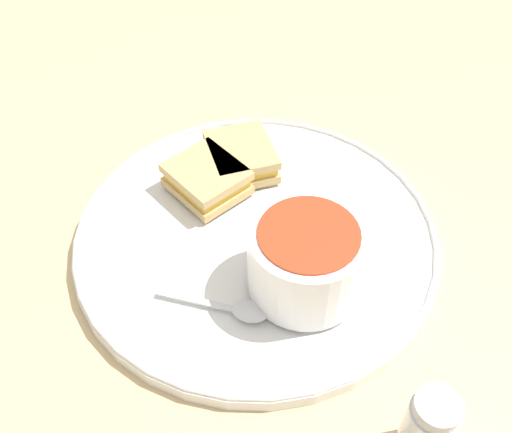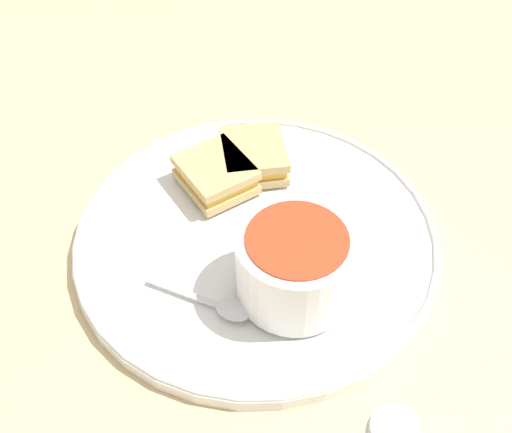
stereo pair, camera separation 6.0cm
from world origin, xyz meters
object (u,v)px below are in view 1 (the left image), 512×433
object	(u,v)px
sandwich_half_near	(241,157)
sandwich_half_far	(207,179)
spoon	(242,310)
salt_shaker	(427,429)
soup_bowl	(306,259)

from	to	relation	value
sandwich_half_near	sandwich_half_far	bearing A→B (deg)	-173.19
sandwich_half_near	sandwich_half_far	distance (m)	0.05
sandwich_half_far	sandwich_half_near	bearing A→B (deg)	6.81
spoon	salt_shaker	bearing A→B (deg)	-24.85
soup_bowl	sandwich_half_near	world-z (taller)	soup_bowl
soup_bowl	salt_shaker	bearing A→B (deg)	-98.78
spoon	sandwich_half_near	world-z (taller)	sandwich_half_near
sandwich_half_near	salt_shaker	size ratio (longest dim) A/B	1.21
soup_bowl	salt_shaker	world-z (taller)	soup_bowl
spoon	sandwich_half_far	world-z (taller)	sandwich_half_far
soup_bowl	sandwich_half_near	xyz separation A→B (m)	(0.05, 0.17, -0.02)
soup_bowl	sandwich_half_far	xyz separation A→B (m)	(0.00, 0.16, -0.02)
sandwich_half_near	salt_shaker	distance (m)	0.35
spoon	salt_shaker	size ratio (longest dim) A/B	1.17
soup_bowl	salt_shaker	size ratio (longest dim) A/B	1.33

